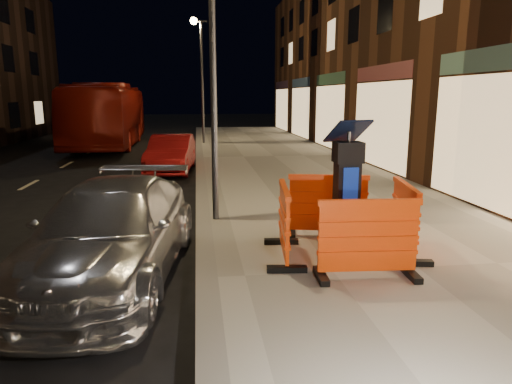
{
  "coord_description": "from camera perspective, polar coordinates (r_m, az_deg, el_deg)",
  "views": [
    {
      "loc": [
        -0.08,
        -5.82,
        2.56
      ],
      "look_at": [
        0.8,
        1.0,
        1.1
      ],
      "focal_mm": 32.0,
      "sensor_mm": 36.0,
      "label": 1
    }
  ],
  "objects": [
    {
      "name": "street_lamp_far",
      "position": [
        23.83,
        -6.73,
        13.31
      ],
      "size": [
        0.12,
        0.12,
        6.0
      ],
      "primitive_type": "cylinder",
      "color": "#3F3F44",
      "rests_on": "sidewalk"
    },
    {
      "name": "sidewalk",
      "position": [
        7.04,
        19.44,
        -9.41
      ],
      "size": [
        6.0,
        60.0,
        0.15
      ],
      "primitive_type": "cube",
      "color": "gray",
      "rests_on": "ground"
    },
    {
      "name": "street_lamp_mid",
      "position": [
        8.85,
        -5.4,
        15.76
      ],
      "size": [
        0.12,
        0.12,
        6.0
      ],
      "primitive_type": "cylinder",
      "color": "#3F3F44",
      "rests_on": "sidewalk"
    },
    {
      "name": "kerb",
      "position": [
        6.33,
        -6.16,
        -11.21
      ],
      "size": [
        0.3,
        60.0,
        0.15
      ],
      "primitive_type": "cube",
      "color": "slate",
      "rests_on": "ground"
    },
    {
      "name": "bus_doubledecker",
      "position": [
        24.89,
        -17.71,
        5.5
      ],
      "size": [
        3.02,
        11.36,
        3.14
      ],
      "primitive_type": "imported",
      "rotation": [
        0.0,
        0.0,
        0.03
      ],
      "color": "maroon",
      "rests_on": "ground"
    },
    {
      "name": "parking_kiosk",
      "position": [
        7.01,
        11.24,
        -0.09
      ],
      "size": [
        0.7,
        0.7,
        1.94
      ],
      "primitive_type": "cube",
      "rotation": [
        0.0,
        0.0,
        -0.15
      ],
      "color": "black",
      "rests_on": "sidewalk"
    },
    {
      "name": "ground_plane",
      "position": [
        6.36,
        -6.14,
        -11.83
      ],
      "size": [
        120.0,
        120.0,
        0.0
      ],
      "primitive_type": "plane",
      "color": "black",
      "rests_on": "ground"
    },
    {
      "name": "barrier_back",
      "position": [
        7.98,
        8.97,
        -1.69
      ],
      "size": [
        1.48,
        0.84,
        1.08
      ],
      "primitive_type": "cube",
      "rotation": [
        0.0,
        0.0,
        -0.2
      ],
      "color": "#FF4208",
      "rests_on": "sidewalk"
    },
    {
      "name": "barrier_bldgside",
      "position": [
        7.46,
        18.06,
        -3.12
      ],
      "size": [
        0.82,
        1.47,
        1.08
      ],
      "primitive_type": "cube",
      "rotation": [
        0.0,
        0.0,
        1.38
      ],
      "color": "#FF4208",
      "rests_on": "sidewalk"
    },
    {
      "name": "car_silver",
      "position": [
        7.0,
        -17.3,
        -10.04
      ],
      "size": [
        2.4,
        4.8,
        1.34
      ],
      "primitive_type": "imported",
      "rotation": [
        0.0,
        0.0,
        -0.12
      ],
      "color": "silver",
      "rests_on": "ground"
    },
    {
      "name": "barrier_kerbside",
      "position": [
        6.87,
        3.54,
        -3.81
      ],
      "size": [
        0.73,
        1.45,
        1.08
      ],
      "primitive_type": "cube",
      "rotation": [
        0.0,
        0.0,
        1.45
      ],
      "color": "#FF4208",
      "rests_on": "sidewalk"
    },
    {
      "name": "barrier_front",
      "position": [
        6.25,
        13.83,
        -5.75
      ],
      "size": [
        1.43,
        0.66,
        1.08
      ],
      "primitive_type": "cube",
      "rotation": [
        0.0,
        0.0,
        -0.06
      ],
      "color": "#FF4208",
      "rests_on": "sidewalk"
    },
    {
      "name": "car_red",
      "position": [
        15.87,
        -10.46,
        2.49
      ],
      "size": [
        1.63,
        3.9,
        1.26
      ],
      "primitive_type": "imported",
      "rotation": [
        0.0,
        0.0,
        -0.08
      ],
      "color": "maroon",
      "rests_on": "ground"
    }
  ]
}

